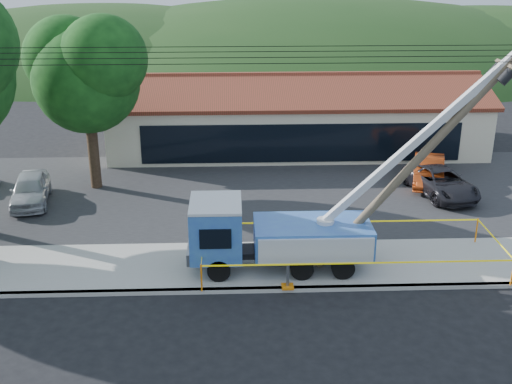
{
  "coord_description": "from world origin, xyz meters",
  "views": [
    {
      "loc": [
        0.09,
        -18.49,
        11.98
      ],
      "look_at": [
        1.0,
        5.0,
        2.8
      ],
      "focal_mm": 45.0,
      "sensor_mm": 36.0,
      "label": 1
    }
  ],
  "objects_px": {
    "leaning_pole": "(425,152)",
    "car_silver": "(32,205)",
    "car_dark": "(439,196)",
    "utility_truck": "(277,231)",
    "car_red": "(427,185)"
  },
  "relations": [
    {
      "from": "utility_truck",
      "to": "car_dark",
      "type": "height_order",
      "value": "utility_truck"
    },
    {
      "from": "leaning_pole",
      "to": "car_dark",
      "type": "bearing_deg",
      "value": 65.93
    },
    {
      "from": "utility_truck",
      "to": "leaning_pole",
      "type": "relative_size",
      "value": 1.42
    },
    {
      "from": "leaning_pole",
      "to": "car_silver",
      "type": "distance_m",
      "value": 18.97
    },
    {
      "from": "utility_truck",
      "to": "car_red",
      "type": "height_order",
      "value": "utility_truck"
    },
    {
      "from": "utility_truck",
      "to": "car_silver",
      "type": "height_order",
      "value": "utility_truck"
    },
    {
      "from": "car_red",
      "to": "car_dark",
      "type": "bearing_deg",
      "value": -68.45
    },
    {
      "from": "utility_truck",
      "to": "leaning_pole",
      "type": "distance_m",
      "value": 6.25
    },
    {
      "from": "car_silver",
      "to": "car_red",
      "type": "height_order",
      "value": "car_silver"
    },
    {
      "from": "utility_truck",
      "to": "car_red",
      "type": "xyz_separation_m",
      "value": [
        8.61,
        9.11,
        -1.67
      ]
    },
    {
      "from": "leaning_pole",
      "to": "car_silver",
      "type": "relative_size",
      "value": 2.05
    },
    {
      "from": "utility_truck",
      "to": "car_dark",
      "type": "distance_m",
      "value": 11.63
    },
    {
      "from": "car_silver",
      "to": "car_red",
      "type": "relative_size",
      "value": 0.97
    },
    {
      "from": "leaning_pole",
      "to": "car_silver",
      "type": "bearing_deg",
      "value": 157.08
    },
    {
      "from": "utility_truck",
      "to": "car_dark",
      "type": "bearing_deg",
      "value": 40.43
    }
  ]
}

